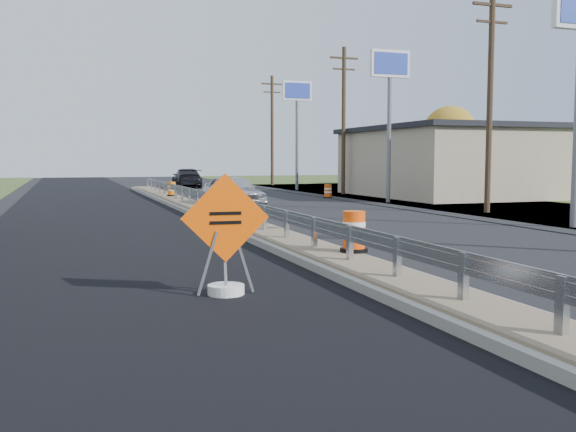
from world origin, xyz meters
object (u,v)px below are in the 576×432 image
object	(u,v)px
barrel_median_mid	(241,211)
barrel_shoulder_mid	(328,191)
barrel_median_far	(172,189)
car_dark_far	(187,178)
caution_sign	(226,264)
car_silver	(233,192)
barrel_median_near	(354,232)

from	to	relation	value
barrel_median_mid	barrel_shoulder_mid	xyz separation A→B (m)	(9.27, 14.70, -0.22)
barrel_median_far	car_dark_far	size ratio (longest dim) A/B	0.15
caution_sign	barrel_median_mid	world-z (taller)	caution_sign
car_silver	barrel_median_far	bearing A→B (deg)	97.24
caution_sign	barrel_median_near	size ratio (longest dim) A/B	2.26
barrel_median_mid	barrel_shoulder_mid	bearing A→B (deg)	57.77
barrel_median_far	car_dark_far	bearing A→B (deg)	76.74
car_silver	car_dark_far	size ratio (longest dim) A/B	0.89
barrel_median_near	barrel_median_mid	world-z (taller)	barrel_median_near
barrel_median_near	car_dark_far	distance (m)	38.94
barrel_median_near	barrel_shoulder_mid	xyz separation A→B (m)	(8.65, 22.07, -0.29)
barrel_shoulder_mid	barrel_median_mid	bearing A→B (deg)	-122.23
barrel_median_near	car_dark_far	bearing A→B (deg)	85.14
caution_sign	barrel_median_mid	distance (m)	10.28
caution_sign	car_silver	distance (m)	18.84
barrel_median_mid	car_silver	distance (m)	8.57
caution_sign	barrel_shoulder_mid	size ratio (longest dim) A/B	2.59
barrel_median_near	car_silver	size ratio (longest dim) A/B	0.20
caution_sign	car_silver	bearing A→B (deg)	78.87
caution_sign	barrel_median_far	size ratio (longest dim) A/B	2.61
caution_sign	barrel_shoulder_mid	distance (m)	27.42
barrel_median_far	car_silver	bearing A→B (deg)	-76.98
car_dark_far	caution_sign	bearing A→B (deg)	85.77
barrel_median_mid	barrel_median_far	xyz separation A→B (m)	(0.19, 15.62, 0.00)
barrel_median_mid	car_dark_far	bearing A→B (deg)	82.90
barrel_shoulder_mid	barrel_median_near	bearing A→B (deg)	-111.40
barrel_median_far	barrel_median_mid	bearing A→B (deg)	-90.69
barrel_median_mid	car_silver	size ratio (longest dim) A/B	0.17
barrel_shoulder_mid	car_silver	xyz separation A→B (m)	(-7.40, -6.34, 0.41)
car_dark_far	barrel_median_mid	bearing A→B (deg)	88.09
barrel_median_near	car_dark_far	xyz separation A→B (m)	(3.30, 38.80, 0.09)
barrel_median_near	barrel_shoulder_mid	distance (m)	23.71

